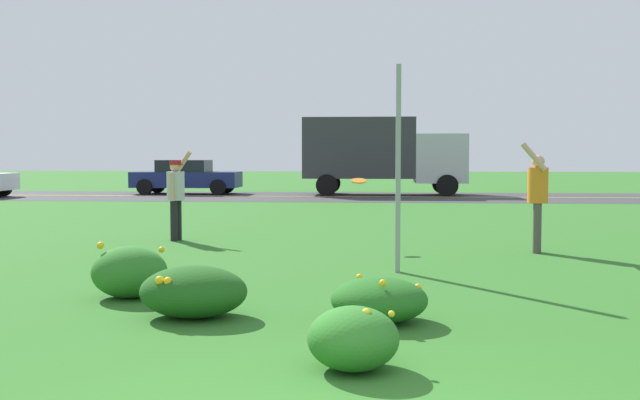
{
  "coord_description": "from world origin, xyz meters",
  "views": [
    {
      "loc": [
        0.23,
        -3.63,
        1.64
      ],
      "look_at": [
        -0.67,
        7.74,
        0.96
      ],
      "focal_mm": 41.61,
      "sensor_mm": 36.0,
      "label": 1
    }
  ],
  "objects_px": {
    "person_catcher_orange_shirt": "(537,194)",
    "frisbee_orange": "(359,181)",
    "car_navy_center_left": "(186,177)",
    "box_truck_silver": "(381,152)",
    "sign_post_near_path": "(398,169)",
    "person_thrower_red_cap_gray_shirt": "(176,192)"
  },
  "relations": [
    {
      "from": "frisbee_orange",
      "to": "box_truck_silver",
      "type": "height_order",
      "value": "box_truck_silver"
    },
    {
      "from": "person_thrower_red_cap_gray_shirt",
      "to": "person_catcher_orange_shirt",
      "type": "xyz_separation_m",
      "value": [
        6.56,
        -1.28,
        0.05
      ]
    },
    {
      "from": "sign_post_near_path",
      "to": "frisbee_orange",
      "type": "height_order",
      "value": "sign_post_near_path"
    },
    {
      "from": "person_thrower_red_cap_gray_shirt",
      "to": "car_navy_center_left",
      "type": "distance_m",
      "value": 17.62
    },
    {
      "from": "sign_post_near_path",
      "to": "box_truck_silver",
      "type": "bearing_deg",
      "value": 90.48
    },
    {
      "from": "sign_post_near_path",
      "to": "car_navy_center_left",
      "type": "xyz_separation_m",
      "value": [
        -8.47,
        20.66,
        -0.71
      ]
    },
    {
      "from": "person_catcher_orange_shirt",
      "to": "box_truck_silver",
      "type": "bearing_deg",
      "value": 97.97
    },
    {
      "from": "person_thrower_red_cap_gray_shirt",
      "to": "box_truck_silver",
      "type": "height_order",
      "value": "box_truck_silver"
    },
    {
      "from": "person_thrower_red_cap_gray_shirt",
      "to": "box_truck_silver",
      "type": "distance_m",
      "value": 17.57
    },
    {
      "from": "person_catcher_orange_shirt",
      "to": "frisbee_orange",
      "type": "distance_m",
      "value": 3.06
    },
    {
      "from": "frisbee_orange",
      "to": "box_truck_silver",
      "type": "relative_size",
      "value": 0.04
    },
    {
      "from": "person_catcher_orange_shirt",
      "to": "box_truck_silver",
      "type": "xyz_separation_m",
      "value": [
        -2.57,
        18.37,
        0.81
      ]
    },
    {
      "from": "car_navy_center_left",
      "to": "box_truck_silver",
      "type": "xyz_separation_m",
      "value": [
        8.29,
        -0.0,
        1.06
      ]
    },
    {
      "from": "person_catcher_orange_shirt",
      "to": "sign_post_near_path",
      "type": "bearing_deg",
      "value": -136.35
    },
    {
      "from": "person_thrower_red_cap_gray_shirt",
      "to": "person_catcher_orange_shirt",
      "type": "bearing_deg",
      "value": -11.07
    },
    {
      "from": "person_catcher_orange_shirt",
      "to": "car_navy_center_left",
      "type": "bearing_deg",
      "value": 120.6
    },
    {
      "from": "person_catcher_orange_shirt",
      "to": "frisbee_orange",
      "type": "bearing_deg",
      "value": 171.7
    },
    {
      "from": "person_catcher_orange_shirt",
      "to": "box_truck_silver",
      "type": "distance_m",
      "value": 18.57
    },
    {
      "from": "sign_post_near_path",
      "to": "person_catcher_orange_shirt",
      "type": "height_order",
      "value": "sign_post_near_path"
    },
    {
      "from": "sign_post_near_path",
      "to": "person_catcher_orange_shirt",
      "type": "xyz_separation_m",
      "value": [
        2.4,
        2.29,
        -0.46
      ]
    },
    {
      "from": "person_thrower_red_cap_gray_shirt",
      "to": "frisbee_orange",
      "type": "height_order",
      "value": "person_thrower_red_cap_gray_shirt"
    },
    {
      "from": "person_catcher_orange_shirt",
      "to": "person_thrower_red_cap_gray_shirt",
      "type": "bearing_deg",
      "value": 168.93
    }
  ]
}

